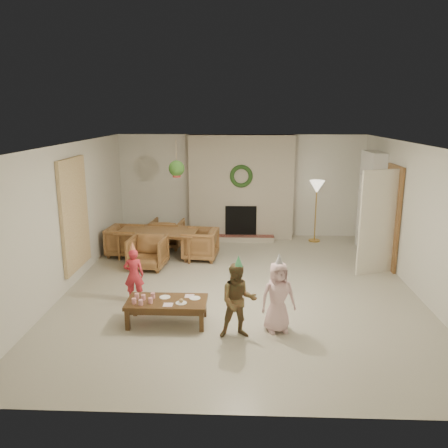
{
  "coord_description": "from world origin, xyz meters",
  "views": [
    {
      "loc": [
        0.02,
        -7.51,
        3.03
      ],
      "look_at": [
        -0.3,
        0.4,
        1.05
      ],
      "focal_mm": 36.15,
      "sensor_mm": 36.0,
      "label": 1
    }
  ],
  "objects_px": {
    "dining_chair_far": "(167,233)",
    "dining_table": "(158,244)",
    "coffee_table_top": "(167,302)",
    "child_red": "(134,275)",
    "dining_chair_near": "(148,253)",
    "dining_chair_left": "(125,241)",
    "child_plaid": "(238,301)",
    "child_pink": "(278,297)",
    "dining_chair_right": "(200,244)"
  },
  "relations": [
    {
      "from": "dining_chair_far",
      "to": "dining_table",
      "type": "bearing_deg",
      "value": 90.0
    },
    {
      "from": "coffee_table_top",
      "to": "child_red",
      "type": "relative_size",
      "value": 1.31
    },
    {
      "from": "dining_chair_near",
      "to": "dining_chair_left",
      "type": "relative_size",
      "value": 1.0
    },
    {
      "from": "coffee_table_top",
      "to": "child_red",
      "type": "xyz_separation_m",
      "value": [
        -0.67,
        0.8,
        0.11
      ]
    },
    {
      "from": "dining_chair_far",
      "to": "child_plaid",
      "type": "height_order",
      "value": "child_plaid"
    },
    {
      "from": "dining_chair_left",
      "to": "child_pink",
      "type": "height_order",
      "value": "child_pink"
    },
    {
      "from": "dining_table",
      "to": "child_plaid",
      "type": "xyz_separation_m",
      "value": [
        1.74,
        -3.47,
        0.24
      ]
    },
    {
      "from": "dining_chair_far",
      "to": "coffee_table_top",
      "type": "bearing_deg",
      "value": 105.07
    },
    {
      "from": "dining_chair_right",
      "to": "dining_chair_far",
      "type": "bearing_deg",
      "value": -128.66
    },
    {
      "from": "dining_chair_near",
      "to": "child_red",
      "type": "height_order",
      "value": "child_red"
    },
    {
      "from": "dining_chair_far",
      "to": "child_plaid",
      "type": "relative_size",
      "value": 0.67
    },
    {
      "from": "dining_chair_far",
      "to": "child_pink",
      "type": "distance_m",
      "value": 4.57
    },
    {
      "from": "dining_chair_left",
      "to": "dining_chair_near",
      "type": "bearing_deg",
      "value": -135.0
    },
    {
      "from": "dining_chair_far",
      "to": "dining_chair_left",
      "type": "height_order",
      "value": "same"
    },
    {
      "from": "dining_chair_near",
      "to": "dining_chair_far",
      "type": "relative_size",
      "value": 1.0
    },
    {
      "from": "dining_table",
      "to": "dining_chair_right",
      "type": "xyz_separation_m",
      "value": [
        0.91,
        -0.09,
        0.03
      ]
    },
    {
      "from": "child_pink",
      "to": "dining_table",
      "type": "bearing_deg",
      "value": 111.0
    },
    {
      "from": "child_red",
      "to": "child_pink",
      "type": "xyz_separation_m",
      "value": [
        2.27,
        -0.97,
        0.07
      ]
    },
    {
      "from": "dining_chair_right",
      "to": "dining_chair_near",
      "type": "bearing_deg",
      "value": -51.34
    },
    {
      "from": "dining_chair_left",
      "to": "child_plaid",
      "type": "relative_size",
      "value": 0.67
    },
    {
      "from": "child_plaid",
      "to": "dining_chair_right",
      "type": "bearing_deg",
      "value": 97.3
    },
    {
      "from": "dining_chair_near",
      "to": "dining_chair_far",
      "type": "height_order",
      "value": "same"
    },
    {
      "from": "dining_chair_near",
      "to": "child_plaid",
      "type": "relative_size",
      "value": 0.67
    },
    {
      "from": "child_pink",
      "to": "dining_chair_near",
      "type": "bearing_deg",
      "value": 118.94
    },
    {
      "from": "dining_chair_far",
      "to": "coffee_table_top",
      "type": "relative_size",
      "value": 0.61
    },
    {
      "from": "child_plaid",
      "to": "child_pink",
      "type": "xyz_separation_m",
      "value": [
        0.55,
        0.2,
        -0.02
      ]
    },
    {
      "from": "dining_chair_right",
      "to": "child_pink",
      "type": "xyz_separation_m",
      "value": [
        1.38,
        -3.17,
        0.19
      ]
    },
    {
      "from": "dining_chair_right",
      "to": "child_pink",
      "type": "distance_m",
      "value": 3.47
    },
    {
      "from": "dining_chair_near",
      "to": "child_pink",
      "type": "bearing_deg",
      "value": -41.12
    },
    {
      "from": "dining_table",
      "to": "child_pink",
      "type": "distance_m",
      "value": 4.0
    },
    {
      "from": "dining_table",
      "to": "child_plaid",
      "type": "height_order",
      "value": "child_plaid"
    },
    {
      "from": "dining_chair_right",
      "to": "child_pink",
      "type": "relative_size",
      "value": 0.7
    },
    {
      "from": "child_pink",
      "to": "dining_chair_far",
      "type": "bearing_deg",
      "value": 104.98
    },
    {
      "from": "dining_chair_far",
      "to": "dining_chair_right",
      "type": "relative_size",
      "value": 1.0
    },
    {
      "from": "child_red",
      "to": "dining_chair_right",
      "type": "bearing_deg",
      "value": -118.04
    },
    {
      "from": "child_plaid",
      "to": "dining_chair_near",
      "type": "bearing_deg",
      "value": 117.0
    },
    {
      "from": "dining_table",
      "to": "dining_chair_right",
      "type": "distance_m",
      "value": 0.91
    },
    {
      "from": "dining_table",
      "to": "child_red",
      "type": "distance_m",
      "value": 2.31
    },
    {
      "from": "dining_chair_far",
      "to": "dining_chair_near",
      "type": "bearing_deg",
      "value": 90.0
    },
    {
      "from": "dining_chair_far",
      "to": "child_pink",
      "type": "xyz_separation_m",
      "value": [
        2.22,
        -3.99,
        0.19
      ]
    },
    {
      "from": "dining_chair_left",
      "to": "dining_chair_right",
      "type": "height_order",
      "value": "same"
    },
    {
      "from": "dining_chair_right",
      "to": "child_plaid",
      "type": "bearing_deg",
      "value": 19.67
    },
    {
      "from": "dining_chair_left",
      "to": "child_plaid",
      "type": "bearing_deg",
      "value": -139.28
    },
    {
      "from": "child_plaid",
      "to": "dining_table",
      "type": "bearing_deg",
      "value": 110.13
    },
    {
      "from": "dining_table",
      "to": "dining_chair_far",
      "type": "bearing_deg",
      "value": 90.0
    },
    {
      "from": "dining_table",
      "to": "child_red",
      "type": "relative_size",
      "value": 1.87
    },
    {
      "from": "dining_chair_left",
      "to": "child_red",
      "type": "relative_size",
      "value": 0.8
    },
    {
      "from": "dining_chair_left",
      "to": "child_pink",
      "type": "relative_size",
      "value": 0.7
    },
    {
      "from": "coffee_table_top",
      "to": "child_pink",
      "type": "height_order",
      "value": "child_pink"
    },
    {
      "from": "dining_chair_right",
      "to": "coffee_table_top",
      "type": "xyz_separation_m",
      "value": [
        -0.22,
        -3.0,
        0.01
      ]
    }
  ]
}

